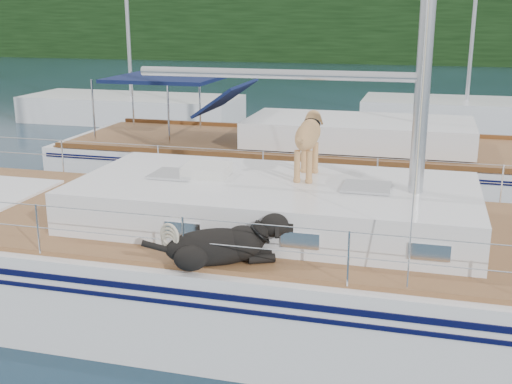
% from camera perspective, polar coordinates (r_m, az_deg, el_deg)
% --- Properties ---
extents(ground, '(120.00, 120.00, 0.00)m').
position_cam_1_polar(ground, '(9.23, -3.37, -9.72)').
color(ground, black).
rests_on(ground, ground).
extents(tree_line, '(90.00, 3.00, 6.00)m').
position_cam_1_polar(tree_line, '(52.97, 12.52, 14.32)').
color(tree_line, black).
rests_on(tree_line, ground).
extents(shore_bank, '(92.00, 1.00, 1.20)m').
position_cam_1_polar(shore_bank, '(54.27, 12.43, 11.81)').
color(shore_bank, '#595147').
rests_on(shore_bank, ground).
extents(main_sailboat, '(12.00, 4.00, 14.01)m').
position_cam_1_polar(main_sailboat, '(8.93, -2.85, -5.88)').
color(main_sailboat, white).
rests_on(main_sailboat, ground).
extents(neighbor_sailboat, '(11.00, 3.50, 13.30)m').
position_cam_1_polar(neighbor_sailboat, '(14.45, 4.67, 2.32)').
color(neighbor_sailboat, white).
rests_on(neighbor_sailboat, ground).
extents(bg_boat_west, '(8.00, 3.00, 11.65)m').
position_cam_1_polar(bg_boat_west, '(24.61, -10.94, 7.23)').
color(bg_boat_west, white).
rests_on(bg_boat_west, ground).
extents(bg_boat_center, '(7.20, 3.00, 11.65)m').
position_cam_1_polar(bg_boat_center, '(24.19, 18.12, 6.60)').
color(bg_boat_center, white).
rests_on(bg_boat_center, ground).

